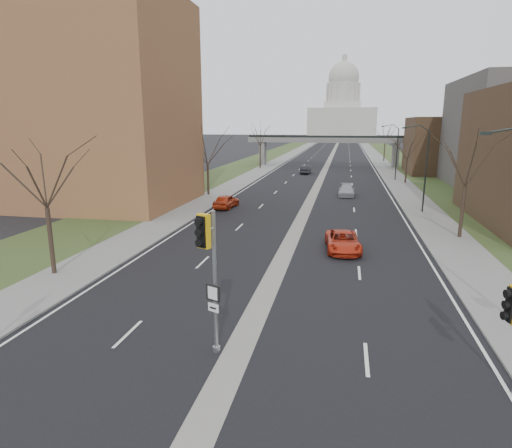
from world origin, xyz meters
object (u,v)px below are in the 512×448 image
(signal_pole_median, at_px, (209,258))
(car_left_near, at_px, (226,201))
(car_right_near, at_px, (343,241))
(car_left_far, at_px, (306,170))
(car_right_mid, at_px, (347,190))

(signal_pole_median, relative_size, car_left_near, 1.31)
(car_left_near, xyz_separation_m, car_right_near, (12.49, -13.79, -0.05))
(car_left_far, relative_size, car_right_mid, 0.93)
(car_left_far, bearing_deg, car_right_near, 100.46)
(car_right_near, relative_size, car_right_mid, 1.05)
(car_left_near, relative_size, car_left_far, 0.99)
(car_right_mid, bearing_deg, car_left_far, 107.94)
(car_right_mid, bearing_deg, car_right_near, -89.89)
(signal_pole_median, height_order, car_right_mid, signal_pole_median)
(car_right_near, xyz_separation_m, car_right_mid, (0.23, 24.62, -0.01))
(car_left_near, distance_m, car_left_far, 34.78)
(signal_pole_median, relative_size, car_right_near, 1.15)
(car_right_mid, bearing_deg, signal_pole_median, -96.65)
(signal_pole_median, xyz_separation_m, car_right_mid, (5.15, 40.13, -3.30))
(signal_pole_median, xyz_separation_m, car_left_far, (-2.17, 63.66, -3.27))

